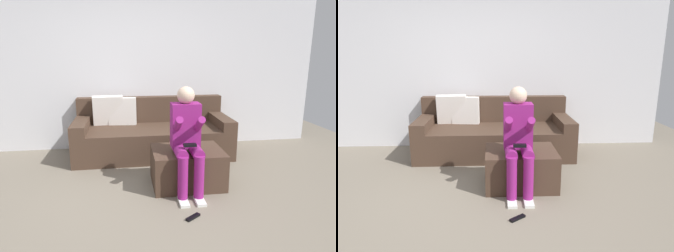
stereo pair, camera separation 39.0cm
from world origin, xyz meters
TOP-DOWN VIEW (x-y plane):
  - ground_plane at (0.00, 0.00)m, footprint 8.01×8.01m
  - wall_back at (0.00, 2.20)m, footprint 6.16×0.10m
  - couch_sectional at (0.26, 1.72)m, footprint 2.34×0.99m
  - ottoman at (0.58, 0.54)m, footprint 0.84×0.64m
  - person_seated at (0.54, 0.36)m, footprint 0.32×0.61m
  - remote_near_ottoman at (0.48, -0.24)m, footprint 0.16×0.14m

SIDE VIEW (x-z plane):
  - ground_plane at x=0.00m, z-range 0.00..0.00m
  - remote_near_ottoman at x=0.48m, z-range 0.00..0.02m
  - ottoman at x=0.58m, z-range 0.00..0.44m
  - couch_sectional at x=0.26m, z-range -0.15..0.76m
  - person_seated at x=0.54m, z-range 0.06..1.26m
  - wall_back at x=0.00m, z-range 0.00..2.46m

